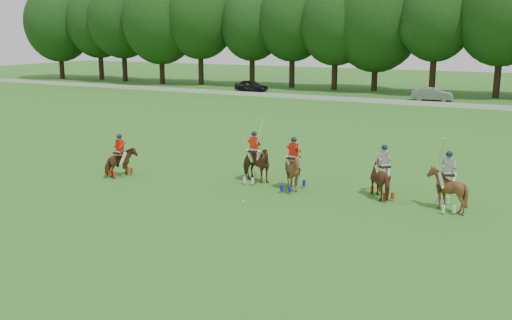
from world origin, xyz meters
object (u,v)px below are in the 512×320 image
at_px(car_mid, 432,94).
at_px(polo_red_a, 121,162).
at_px(car_left, 251,85).
at_px(polo_stripe_a, 383,179).
at_px(polo_stripe_b, 447,189).
at_px(polo_red_b, 254,164).
at_px(polo_red_c, 293,171).
at_px(polo_ball, 243,202).

height_order(car_mid, polo_red_a, polo_red_a).
bearing_deg(car_left, polo_stripe_a, -146.21).
xyz_separation_m(car_mid, polo_red_a, (-7.70, -39.02, 0.06)).
height_order(polo_red_a, polo_stripe_b, polo_stripe_b).
bearing_deg(polo_stripe_a, polo_red_b, -178.01).
distance_m(polo_red_c, polo_stripe_a, 3.90).
relative_size(polo_red_c, polo_stripe_b, 0.83).
bearing_deg(car_left, polo_ball, -153.83).
distance_m(car_left, polo_red_c, 43.33).
relative_size(car_mid, polo_ball, 45.66).
relative_size(polo_red_a, polo_ball, 29.32).
distance_m(polo_red_b, polo_ball, 3.51).
height_order(polo_red_b, polo_ball, polo_red_b).
xyz_separation_m(polo_red_a, polo_stripe_b, (15.06, 1.68, 0.13)).
height_order(car_left, polo_red_a, polo_red_a).
height_order(car_mid, polo_stripe_b, polo_stripe_b).
bearing_deg(polo_ball, polo_red_b, 109.70).
bearing_deg(polo_red_c, car_left, 120.04).
bearing_deg(polo_ball, polo_red_c, 67.97).
bearing_deg(polo_red_a, car_mid, 78.83).
height_order(car_mid, polo_stripe_a, polo_stripe_a).
height_order(polo_stripe_b, polo_ball, polo_stripe_b).
height_order(polo_red_c, polo_stripe_b, polo_stripe_b).
bearing_deg(polo_stripe_b, car_mid, 101.14).
relative_size(polo_red_b, polo_red_c, 1.22).
xyz_separation_m(car_mid, polo_ball, (-0.26, -40.19, -0.63)).
bearing_deg(polo_ball, car_left, 117.14).
bearing_deg(car_mid, polo_stripe_a, 176.89).
height_order(car_mid, polo_ball, car_mid).
relative_size(car_left, car_mid, 0.97).
distance_m(polo_red_a, polo_red_b, 6.61).
height_order(car_left, polo_stripe_a, polo_stripe_a).
height_order(polo_red_a, polo_red_c, polo_red_a).
relative_size(car_mid, polo_red_b, 1.39).
height_order(polo_red_a, polo_ball, polo_red_a).
xyz_separation_m(car_left, polo_red_b, (19.45, -36.98, 0.20)).
bearing_deg(polo_red_b, polo_red_a, -162.02).
height_order(car_left, polo_ball, car_left).
bearing_deg(car_mid, polo_red_c, 170.94).
bearing_deg(polo_stripe_a, polo_red_a, -169.67).
bearing_deg(polo_red_b, polo_red_c, -13.39).
distance_m(car_left, car_mid, 20.87).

